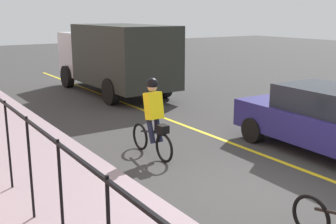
{
  "coord_description": "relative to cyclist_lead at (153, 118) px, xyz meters",
  "views": [
    {
      "loc": [
        -5.06,
        5.33,
        3.22
      ],
      "look_at": [
        2.74,
        0.18,
        1.0
      ],
      "focal_mm": 44.71,
      "sensor_mm": 36.0,
      "label": 1
    }
  ],
  "objects": [
    {
      "name": "lane_line_centre",
      "position": [
        -2.73,
        -2.18,
        -0.91
      ],
      "size": [
        36.0,
        0.12,
        0.01
      ],
      "primitive_type": "cube",
      "color": "yellow",
      "rests_on": "ground"
    },
    {
      "name": "cyclist_lead",
      "position": [
        0.0,
        0.0,
        0.0
      ],
      "size": [
        1.71,
        0.36,
        1.83
      ],
      "rotation": [
        0.0,
        0.0,
        0.01
      ],
      "color": "black",
      "rests_on": "ground"
    },
    {
      "name": "iron_fence",
      "position": [
        -1.73,
        3.22,
        0.37
      ],
      "size": [
        19.07,
        0.04,
        1.6
      ],
      "color": "black",
      "rests_on": "sidewalk"
    },
    {
      "name": "box_truck_background",
      "position": [
        7.48,
        -2.77,
        0.64
      ],
      "size": [
        6.72,
        2.56,
        2.78
      ],
      "rotation": [
        0.0,
        0.0,
        0.0
      ],
      "color": "#272B26",
      "rests_on": "ground"
    },
    {
      "name": "patrol_sedan",
      "position": [
        -2.03,
        -3.47,
        -0.09
      ],
      "size": [
        4.47,
        2.06,
        1.58
      ],
      "rotation": [
        0.0,
        0.0,
        -0.04
      ],
      "color": "navy",
      "rests_on": "ground"
    },
    {
      "name": "ground_plane",
      "position": [
        -2.73,
        -0.58,
        -0.91
      ],
      "size": [
        80.0,
        80.0,
        0.0
      ],
      "primitive_type": "plane",
      "color": "#363535"
    }
  ]
}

